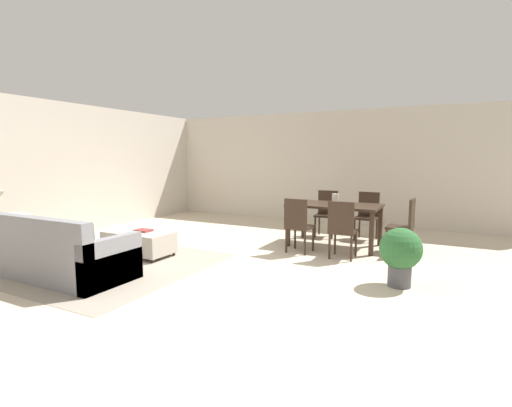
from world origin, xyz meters
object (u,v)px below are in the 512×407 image
(dining_table, at_px, (335,209))
(dining_chair_far_right, at_px, (367,213))
(ottoman_table, at_px, (139,242))
(potted_plant, at_px, (401,252))
(book_on_ottoman, at_px, (143,230))
(vase_centerpiece, at_px, (335,199))
(dining_chair_near_right, at_px, (342,227))
(dining_chair_far_left, at_px, (327,211))
(couch, at_px, (55,255))
(dining_chair_near_left, at_px, (298,222))
(dining_chair_head_east, at_px, (405,223))

(dining_table, xyz_separation_m, dining_chair_far_right, (0.41, 0.85, -0.15))
(ottoman_table, xyz_separation_m, potted_plant, (3.97, 0.38, 0.21))
(dining_chair_far_right, xyz_separation_m, book_on_ottoman, (-2.99, -2.94, -0.11))
(dining_chair_far_right, xyz_separation_m, vase_centerpiece, (-0.42, -0.80, 0.33))
(ottoman_table, relative_size, book_on_ottoman, 4.32)
(vase_centerpiece, bearing_deg, dining_chair_near_right, -67.33)
(dining_table, height_order, dining_chair_far_left, dining_chair_far_left)
(couch, distance_m, dining_chair_near_right, 4.15)
(dining_chair_far_left, bearing_deg, dining_chair_near_left, -90.28)
(dining_table, height_order, dining_chair_far_right, dining_chair_far_right)
(dining_chair_far_left, distance_m, dining_chair_far_right, 0.80)
(ottoman_table, distance_m, dining_table, 3.42)
(couch, bearing_deg, dining_chair_head_east, 40.68)
(ottoman_table, relative_size, dining_chair_near_right, 1.22)
(potted_plant, bearing_deg, dining_chair_far_right, 109.49)
(dining_chair_far_left, height_order, potted_plant, dining_chair_far_left)
(ottoman_table, distance_m, dining_chair_head_east, 4.39)
(dining_table, xyz_separation_m, dining_chair_far_left, (-0.39, 0.79, -0.15))
(dining_chair_far_right, distance_m, book_on_ottoman, 4.19)
(dining_chair_far_left, distance_m, dining_chair_head_east, 1.77)
(dining_chair_near_right, bearing_deg, dining_chair_near_left, 176.60)
(ottoman_table, relative_size, dining_table, 0.71)
(dining_chair_near_right, xyz_separation_m, dining_chair_far_right, (0.05, 1.69, 0.00))
(dining_table, relative_size, dining_chair_far_left, 1.72)
(dining_chair_far_right, bearing_deg, book_on_ottoman, -135.45)
(dining_chair_near_right, bearing_deg, book_on_ottoman, -156.88)
(dining_table, bearing_deg, dining_chair_far_right, 64.27)
(dining_chair_near_right, height_order, dining_chair_head_east, same)
(dining_table, height_order, dining_chair_near_left, dining_chair_near_left)
(dining_chair_near_left, bearing_deg, dining_chair_near_right, -3.40)
(couch, xyz_separation_m, vase_centerpiece, (2.83, 3.52, 0.56))
(couch, distance_m, dining_chair_near_left, 3.63)
(book_on_ottoman, bearing_deg, dining_table, 39.03)
(ottoman_table, bearing_deg, dining_chair_head_east, 29.17)
(dining_chair_head_east, bearing_deg, dining_table, 179.85)
(dining_chair_far_left, bearing_deg, vase_centerpiece, -63.17)
(dining_chair_far_right, relative_size, dining_chair_head_east, 1.00)
(ottoman_table, xyz_separation_m, book_on_ottoman, (0.06, 0.05, 0.18))
(dining_chair_near_left, distance_m, dining_chair_near_right, 0.76)
(dining_chair_far_right, distance_m, dining_chair_head_east, 1.16)
(dining_chair_near_left, xyz_separation_m, vase_centerpiece, (0.39, 0.84, 0.33))
(vase_centerpiece, bearing_deg, book_on_ottoman, -140.22)
(couch, distance_m, vase_centerpiece, 4.55)
(dining_chair_near_left, distance_m, potted_plant, 1.99)
(dining_table, bearing_deg, dining_chair_far_left, 115.95)
(ottoman_table, distance_m, dining_chair_near_left, 2.63)
(book_on_ottoman, bearing_deg, potted_plant, 4.76)
(couch, distance_m, dining_table, 4.50)
(dining_chair_far_right, bearing_deg, dining_table, -115.73)
(dining_chair_far_left, distance_m, book_on_ottoman, 3.62)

